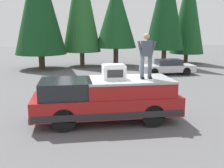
# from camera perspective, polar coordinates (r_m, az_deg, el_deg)

# --- Properties ---
(ground_plane) EXTENTS (90.00, 90.00, 0.00)m
(ground_plane) POSITION_cam_1_polar(r_m,az_deg,el_deg) (11.04, -0.20, -6.96)
(ground_plane) COLOR #565659
(pickup_truck) EXTENTS (2.01, 5.54, 1.65)m
(pickup_truck) POSITION_cam_1_polar(r_m,az_deg,el_deg) (10.34, -1.18, -3.19)
(pickup_truck) COLOR maroon
(pickup_truck) RESTS_ON ground
(compressor_unit) EXTENTS (0.65, 0.84, 0.56)m
(compressor_unit) POSITION_cam_1_polar(r_m,az_deg,el_deg) (10.11, 0.38, 2.58)
(compressor_unit) COLOR silver
(compressor_unit) RESTS_ON pickup_truck
(person_on_truck_bed) EXTENTS (0.29, 0.72, 1.69)m
(person_on_truck_bed) POSITION_cam_1_polar(r_m,az_deg,el_deg) (10.24, 7.23, 6.12)
(person_on_truck_bed) COLOR #4C515B
(person_on_truck_bed) RESTS_ON pickup_truck
(parked_car_silver) EXTENTS (1.64, 4.10, 1.16)m
(parked_car_silver) POSITION_cam_1_polar(r_m,az_deg,el_deg) (21.55, 11.61, 3.56)
(parked_car_silver) COLOR silver
(parked_car_silver) RESTS_ON ground
(conifer_far_left) EXTENTS (3.39, 3.39, 9.57)m
(conifer_far_left) POSITION_cam_1_polar(r_m,az_deg,el_deg) (28.78, 15.80, 14.73)
(conifer_far_left) COLOR #4C3826
(conifer_far_left) RESTS_ON ground
(conifer_left) EXTENTS (3.59, 3.59, 10.13)m
(conifer_left) POSITION_cam_1_polar(r_m,az_deg,el_deg) (26.01, 11.28, 16.57)
(conifer_left) COLOR #4C3826
(conifer_left) RESTS_ON ground
(conifer_center_left) EXTENTS (3.84, 3.84, 7.98)m
(conifer_center_left) POSITION_cam_1_polar(r_m,az_deg,el_deg) (25.99, 0.85, 14.54)
(conifer_center_left) COLOR #4C3826
(conifer_center_left) RESTS_ON ground
(conifer_center_right) EXTENTS (3.54, 3.54, 10.53)m
(conifer_center_right) POSITION_cam_1_polar(r_m,az_deg,el_deg) (25.91, -6.55, 16.93)
(conifer_center_right) COLOR #4C3826
(conifer_center_right) RESTS_ON ground
(conifer_right) EXTENTS (4.41, 4.41, 10.13)m
(conifer_right) POSITION_cam_1_polar(r_m,az_deg,el_deg) (24.71, -15.18, 16.32)
(conifer_right) COLOR #4C3826
(conifer_right) RESTS_ON ground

